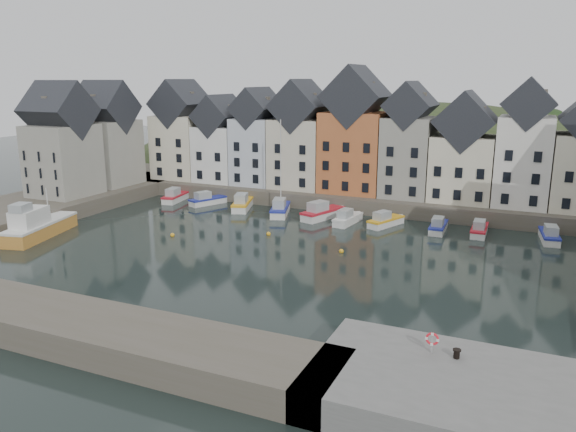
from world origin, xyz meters
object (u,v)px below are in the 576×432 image
Objects in this scene: boat_a at (175,197)px; mooring_bollard at (457,353)px; boat_d at (280,209)px; large_vessel at (38,226)px; life_ring_post at (432,339)px.

mooring_bollard is (45.56, -36.95, 1.61)m from boat_a.
boat_d reaches higher than boat_a.
boat_a is at bearing 140.96° from mooring_bollard.
large_vessel is (-20.78, -21.53, 0.50)m from boat_d.
mooring_bollard is at bearing -70.19° from boat_d.
large_vessel is 8.71× the size of life_ring_post.
boat_a is 11.27× the size of mooring_bollard.
life_ring_post reaches higher than mooring_bollard.
large_vessel is 49.08m from life_ring_post.
large_vessel is (-2.92, -22.91, 0.64)m from boat_a.
boat_a is 4.86× the size of life_ring_post.
life_ring_post is (44.11, -36.87, 2.16)m from boat_a.
boat_a is 58.68m from mooring_bollard.
mooring_bollard is at bearing -3.13° from life_ring_post.
boat_d is 45.11m from mooring_bollard.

